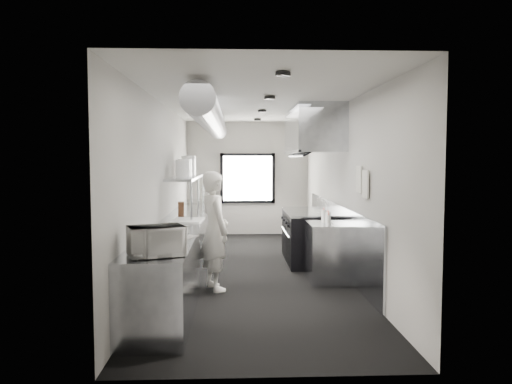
{
  "coord_description": "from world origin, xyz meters",
  "views": [
    {
      "loc": [
        -0.29,
        -8.1,
        1.9
      ],
      "look_at": [
        0.04,
        -0.2,
        1.35
      ],
      "focal_mm": 34.24,
      "sensor_mm": 36.0,
      "label": 1
    }
  ],
  "objects": [
    {
      "name": "range",
      "position": [
        1.04,
        0.7,
        0.47
      ],
      "size": [
        0.88,
        1.6,
        0.94
      ],
      "color": "black",
      "rests_on": "floor"
    },
    {
      "name": "wall_back",
      "position": [
        0.0,
        4.0,
        1.4
      ],
      "size": [
        3.0,
        0.02,
        2.8
      ],
      "primitive_type": "cube",
      "color": "#B4B2AB",
      "rests_on": "floor"
    },
    {
      "name": "plate_stack_a",
      "position": [
        -1.21,
        0.38,
        1.72
      ],
      "size": [
        0.27,
        0.27,
        0.3
      ],
      "primitive_type": "cylinder",
      "rotation": [
        0.0,
        0.0,
        0.04
      ],
      "color": "white",
      "rests_on": "pass_shelf"
    },
    {
      "name": "plate_stack_c",
      "position": [
        -1.2,
        1.19,
        1.75
      ],
      "size": [
        0.32,
        0.32,
        0.37
      ],
      "primitive_type": "cylinder",
      "rotation": [
        0.0,
        0.0,
        -0.27
      ],
      "color": "white",
      "rests_on": "pass_shelf"
    },
    {
      "name": "bottle_station",
      "position": [
        1.15,
        -0.7,
        0.45
      ],
      "size": [
        0.65,
        0.8,
        0.9
      ],
      "primitive_type": "cube",
      "color": "#9498A2",
      "rests_on": "floor"
    },
    {
      "name": "pass_shelf",
      "position": [
        -1.19,
        1.0,
        1.54
      ],
      "size": [
        0.45,
        3.0,
        0.68
      ],
      "color": "#9498A2",
      "rests_on": "prep_counter"
    },
    {
      "name": "pastry",
      "position": [
        -1.06,
        -1.43,
        0.96
      ],
      "size": [
        0.09,
        0.09,
        0.09
      ],
      "primitive_type": "sphere",
      "color": "#E4D577",
      "rests_on": "small_plate"
    },
    {
      "name": "plate_stack_b",
      "position": [
        -1.2,
        0.58,
        1.73
      ],
      "size": [
        0.3,
        0.3,
        0.31
      ],
      "primitive_type": "cylinder",
      "rotation": [
        0.0,
        0.0,
        0.28
      ],
      "color": "white",
      "rests_on": "pass_shelf"
    },
    {
      "name": "wall_front",
      "position": [
        0.0,
        -4.0,
        1.4
      ],
      "size": [
        3.0,
        0.02,
        2.8
      ],
      "primitive_type": "cube",
      "color": "#B4B2AB",
      "rests_on": "floor"
    },
    {
      "name": "wall_right",
      "position": [
        1.5,
        0.0,
        1.4
      ],
      "size": [
        0.02,
        8.0,
        2.8
      ],
      "primitive_type": "cube",
      "color": "#B4B2AB",
      "rests_on": "floor"
    },
    {
      "name": "ceiling",
      "position": [
        0.0,
        0.0,
        2.8
      ],
      "size": [
        3.0,
        8.0,
        0.01
      ],
      "primitive_type": "cube",
      "color": "beige",
      "rests_on": "wall_back"
    },
    {
      "name": "small_plate",
      "position": [
        -1.06,
        -1.43,
        0.91
      ],
      "size": [
        0.23,
        0.23,
        0.02
      ],
      "primitive_type": "cylinder",
      "rotation": [
        0.0,
        0.0,
        0.14
      ],
      "color": "white",
      "rests_on": "prep_counter"
    },
    {
      "name": "far_work_table",
      "position": [
        -1.15,
        3.2,
        0.45
      ],
      "size": [
        0.7,
        1.2,
        0.9
      ],
      "primitive_type": "cube",
      "color": "#9498A2",
      "rests_on": "floor"
    },
    {
      "name": "notice_sheet_b",
      "position": [
        1.47,
        -1.55,
        1.55
      ],
      "size": [
        0.02,
        0.28,
        0.38
      ],
      "primitive_type": "cube",
      "color": "silver",
      "rests_on": "wall_right"
    },
    {
      "name": "squeeze_bottle_d",
      "position": [
        1.07,
        -0.59,
        1.0
      ],
      "size": [
        0.07,
        0.07,
        0.2
      ],
      "primitive_type": "cylinder",
      "rotation": [
        0.0,
        0.0,
        0.01
      ],
      "color": "white",
      "rests_on": "bottle_station"
    },
    {
      "name": "prep_counter",
      "position": [
        -1.15,
        -0.5,
        0.45
      ],
      "size": [
        0.7,
        6.0,
        0.9
      ],
      "primitive_type": "cube",
      "color": "#9498A2",
      "rests_on": "floor"
    },
    {
      "name": "squeeze_bottle_e",
      "position": [
        1.11,
        -0.44,
        0.99
      ],
      "size": [
        0.06,
        0.06,
        0.18
      ],
      "primitive_type": "cylinder",
      "rotation": [
        0.0,
        0.0,
        -0.04
      ],
      "color": "white",
      "rests_on": "bottle_station"
    },
    {
      "name": "squeeze_bottle_a",
      "position": [
        1.07,
        -1.04,
        0.99
      ],
      "size": [
        0.06,
        0.06,
        0.17
      ],
      "primitive_type": "cylinder",
      "rotation": [
        0.0,
        0.0,
        0.05
      ],
      "color": "white",
      "rests_on": "bottle_station"
    },
    {
      "name": "service_window",
      "position": [
        0.0,
        3.96,
        1.4
      ],
      "size": [
        1.36,
        0.05,
        1.25
      ],
      "color": "silver",
      "rests_on": "wall_back"
    },
    {
      "name": "cutting_board",
      "position": [
        -1.07,
        -0.31,
        0.91
      ],
      "size": [
        0.52,
        0.67,
        0.02
      ],
      "primitive_type": "cube",
      "rotation": [
        0.0,
        0.0,
        -0.07
      ],
      "color": "white",
      "rests_on": "prep_counter"
    },
    {
      "name": "hvac_duct",
      "position": [
        -0.7,
        0.4,
        2.55
      ],
      "size": [
        0.4,
        6.4,
        0.4
      ],
      "primitive_type": "cylinder",
      "rotation": [
        1.57,
        0.0,
        0.0
      ],
      "color": "gray",
      "rests_on": "ceiling"
    },
    {
      "name": "plate_stack_d",
      "position": [
        -1.22,
        1.77,
        1.76
      ],
      "size": [
        0.31,
        0.31,
        0.38
      ],
      "primitive_type": "cylinder",
      "rotation": [
        0.0,
        0.0,
        -0.31
      ],
      "color": "white",
      "rests_on": "pass_shelf"
    },
    {
      "name": "knife_block",
      "position": [
        -1.24,
        0.31,
        1.02
      ],
      "size": [
        0.13,
        0.23,
        0.24
      ],
      "primitive_type": "cube",
      "rotation": [
        0.0,
        0.0,
        0.11
      ],
      "color": "#532D1D",
      "rests_on": "prep_counter"
    },
    {
      "name": "newspaper",
      "position": [
        -1.0,
        -1.98,
        0.91
      ],
      "size": [
        0.46,
        0.5,
        0.01
      ],
      "primitive_type": "cube",
      "rotation": [
        0.0,
        0.0,
        -0.4
      ],
      "color": "silver",
      "rests_on": "prep_counter"
    },
    {
      "name": "deli_tub_b",
      "position": [
        -1.27,
        -2.53,
        0.95
      ],
      "size": [
        0.17,
        0.17,
        0.1
      ],
      "primitive_type": "cylinder",
      "rotation": [
        0.0,
        0.0,
        0.23
      ],
      "color": "#A4AC9F",
      "rests_on": "prep_counter"
    },
    {
      "name": "line_cook",
      "position": [
        -0.6,
        -1.11,
        0.86
      ],
      "size": [
        0.63,
        0.74,
        1.72
      ],
      "primitive_type": "imported",
      "rotation": [
        0.0,
        0.0,
        2.0
      ],
      "color": "silver",
      "rests_on": "floor"
    },
    {
      "name": "exhaust_hood",
      "position": [
        1.1,
        0.7,
        2.39
      ],
      "size": [
        0.81,
        2.2,
        0.88
      ],
      "color": "#9498A2",
      "rests_on": "ceiling"
    },
    {
      "name": "wall_cladding",
      "position": [
        1.48,
        0.3,
        0.55
      ],
      "size": [
        0.03,
        5.5,
        1.1
      ],
      "primitive_type": "cube",
      "color": "#9498A2",
      "rests_on": "wall_right"
    },
    {
      "name": "floor",
      "position": [
        0.0,
        0.0,
        0.0
      ],
      "size": [
        3.0,
        8.0,
        0.01
      ],
      "primitive_type": "cube",
      "color": "black",
      "rests_on": "ground"
    },
    {
      "name": "notice_sheet_a",
      "position": [
        1.47,
        -1.2,
        1.6
      ],
      "size": [
        0.02,
        0.28,
        0.38
      ],
      "primitive_type": "cube",
      "color": "silver",
      "rests_on": "wall_right"
    },
    {
      "name": "squeeze_bottle_c",
      "position": [
        1.11,
        -0.7,
        0.99
      ],
      "size": [
        0.06,
        0.06,
        0.17
      ],
      "primitive_type": "cylinder",
      "rotation": [
        0.0,
        0.0,
        0.05
      ],
      "color": "white",
      "rests_on": "bottle_station"
    },
    {
      "name": "wall_left",
      "position": [
        -1.5,
        0.0,
        1.4
      ],
      "size": [
        0.02,
        8.0,
        2.8
      ],
      "primitive_type": "cube",
      "color": "#B4B2AB",
      "rests_on": "floor"
    },
    {
      "name": "squeeze_bottle_b",
      "position": [
        1.11,
        -0.84,
        0.99
      ],
      "size": [
        0.08,
        0.08,
        0.19
      ],
      "primitive_type": "cylinder",
      "rotation": [
        0.0,
        0.0,
        0.26
      ],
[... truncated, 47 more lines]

